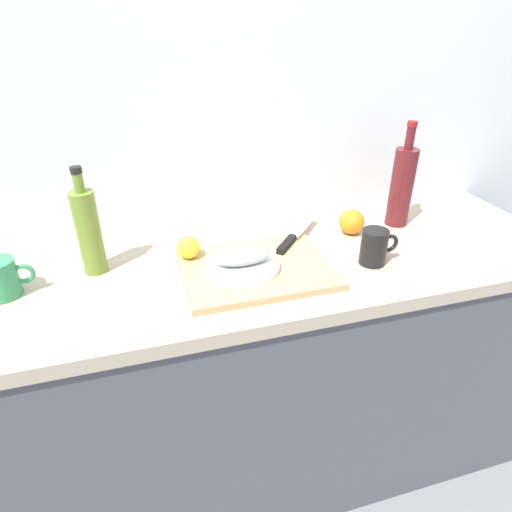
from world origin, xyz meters
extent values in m
plane|color=slate|center=(0.00, 0.00, 0.00)|extent=(12.00, 12.00, 0.00)
cube|color=silver|center=(0.00, 0.33, 1.25)|extent=(3.20, 0.05, 2.50)
cube|color=#4C5159|center=(0.00, 0.00, 0.43)|extent=(2.00, 0.58, 0.86)
cube|color=#B7A88E|center=(0.00, 0.00, 0.88)|extent=(2.00, 0.60, 0.04)
cube|color=tan|center=(0.01, -0.06, 0.91)|extent=(0.41, 0.32, 0.02)
cylinder|color=white|center=(-0.03, -0.07, 0.93)|extent=(0.20, 0.20, 0.01)
ellipsoid|color=#999E99|center=(-0.03, -0.07, 0.95)|extent=(0.15, 0.06, 0.04)
cube|color=silver|center=(0.22, 0.13, 0.93)|extent=(0.14, 0.16, 0.00)
cube|color=black|center=(0.13, 0.02, 0.93)|extent=(0.09, 0.10, 0.02)
sphere|color=yellow|center=(-0.16, 0.04, 0.95)|extent=(0.06, 0.06, 0.06)
cylinder|color=olive|center=(-0.42, 0.07, 1.02)|extent=(0.06, 0.06, 0.23)
cylinder|color=olive|center=(-0.42, 0.07, 1.16)|extent=(0.03, 0.03, 0.05)
cylinder|color=black|center=(-0.42, 0.07, 1.19)|extent=(0.03, 0.03, 0.02)
cylinder|color=#59191E|center=(0.56, 0.11, 1.03)|extent=(0.07, 0.07, 0.26)
cylinder|color=#59191E|center=(0.56, 0.11, 1.19)|extent=(0.03, 0.03, 0.07)
cylinder|color=maroon|center=(0.56, 0.11, 1.24)|extent=(0.03, 0.03, 0.02)
cylinder|color=black|center=(0.34, -0.11, 0.95)|extent=(0.07, 0.07, 0.10)
torus|color=black|center=(0.39, -0.11, 0.96)|extent=(0.06, 0.01, 0.06)
cylinder|color=#338C59|center=(-0.64, 0.01, 0.95)|extent=(0.09, 0.09, 0.10)
torus|color=#338C59|center=(-0.59, 0.01, 0.95)|extent=(0.06, 0.01, 0.06)
sphere|color=orange|center=(0.37, 0.09, 0.94)|extent=(0.08, 0.08, 0.08)
camera|label=1|loc=(-0.28, -1.05, 1.53)|focal=30.26mm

